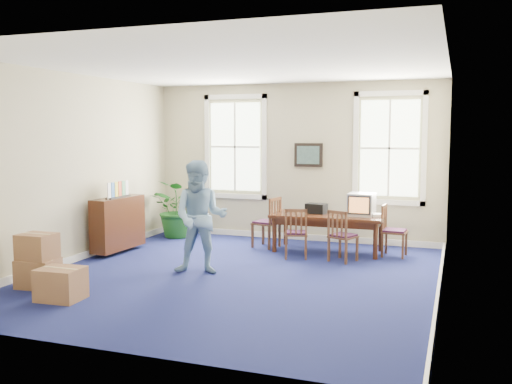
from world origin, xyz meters
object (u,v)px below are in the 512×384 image
(potted_plant, at_px, (179,209))
(cardboard_boxes, at_px, (54,259))
(crt_tv, at_px, (362,204))
(chair_near_left, at_px, (296,233))
(man, at_px, (200,217))
(credenza, at_px, (118,227))
(conference_table, at_px, (328,233))

(potted_plant, relative_size, cardboard_boxes, 0.85)
(crt_tv, height_order, chair_near_left, crt_tv)
(potted_plant, xyz_separation_m, cardboard_boxes, (0.08, -4.04, -0.20))
(chair_near_left, distance_m, potted_plant, 3.03)
(cardboard_boxes, bearing_deg, potted_plant, 91.14)
(man, xyz_separation_m, credenza, (-2.09, 0.90, -0.41))
(conference_table, bearing_deg, cardboard_boxes, -130.84)
(conference_table, distance_m, crt_tv, 0.82)
(crt_tv, xyz_separation_m, cardboard_boxes, (-3.78, -3.73, -0.50))
(man, xyz_separation_m, cardboard_boxes, (-1.65, -1.40, -0.48))
(chair_near_left, distance_m, cardboard_boxes, 4.07)
(crt_tv, bearing_deg, chair_near_left, -140.94)
(crt_tv, xyz_separation_m, credenza, (-4.22, -1.43, -0.43))
(man, bearing_deg, potted_plant, 109.55)
(chair_near_left, distance_m, man, 1.98)
(conference_table, xyz_separation_m, credenza, (-3.61, -1.38, 0.13))
(credenza, xyz_separation_m, potted_plant, (0.35, 1.74, 0.13))
(conference_table, xyz_separation_m, potted_plant, (-3.26, 0.35, 0.26))
(crt_tv, height_order, man, man)
(chair_near_left, bearing_deg, conference_table, -136.47)
(cardboard_boxes, bearing_deg, chair_near_left, 47.27)
(credenza, bearing_deg, man, -19.58)
(crt_tv, distance_m, man, 3.15)
(chair_near_left, bearing_deg, crt_tv, -159.48)
(credenza, bearing_deg, chair_near_left, 15.78)
(credenza, height_order, potted_plant, potted_plant)
(crt_tv, distance_m, cardboard_boxes, 5.34)
(conference_table, height_order, crt_tv, crt_tv)
(conference_table, distance_m, man, 2.80)
(potted_plant, height_order, cardboard_boxes, potted_plant)
(chair_near_left, relative_size, potted_plant, 0.74)
(crt_tv, xyz_separation_m, man, (-2.13, -2.33, -0.02))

